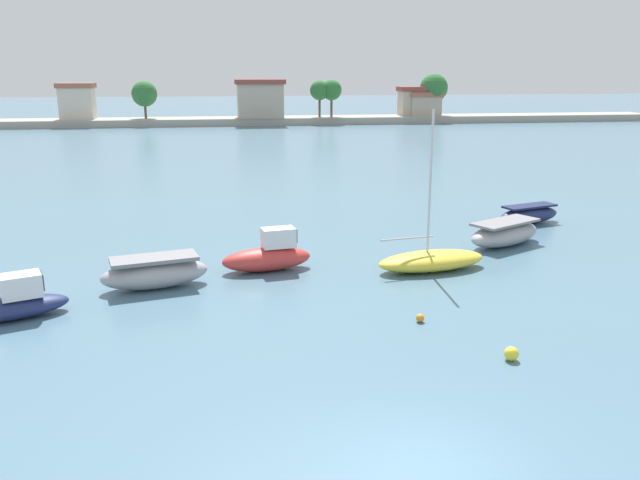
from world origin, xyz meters
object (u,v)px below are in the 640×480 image
Objects in this scene: moored_boat_0 at (13,304)px; mooring_buoy_1 at (420,318)px; moored_boat_3 at (431,260)px; moored_boat_2 at (269,256)px; mooring_buoy_0 at (511,354)px; moored_boat_4 at (505,233)px; moored_boat_5 at (529,215)px; moored_boat_1 at (155,273)px.

moored_boat_0 reaches higher than mooring_buoy_1.
moored_boat_0 is 0.60× the size of moored_boat_3.
mooring_buoy_1 is (-2.22, -5.50, -0.29)m from moored_boat_3.
moored_boat_0 is 9.82m from moored_boat_2.
mooring_buoy_0 is at bearing -41.73° from moored_boat_0.
moored_boat_2 reaches higher than moored_boat_4.
moored_boat_2 is 6.83m from moored_boat_3.
mooring_buoy_0 is (6.24, -9.77, -0.41)m from moored_boat_2.
moored_boat_3 is 15.80× the size of mooring_buoy_0.
moored_boat_3 is (15.70, 3.01, -0.09)m from moored_boat_0.
moored_boat_2 is 0.84× the size of moored_boat_4.
moored_boat_2 is 7.97m from mooring_buoy_1.
moored_boat_5 is 9.59× the size of mooring_buoy_0.
moored_boat_0 is 0.85× the size of moored_boat_4.
moored_boat_0 is 21.35m from moored_boat_4.
mooring_buoy_0 is (-5.22, -11.98, -0.37)m from moored_boat_4.
moored_boat_3 is 23.48× the size of mooring_buoy_1.
mooring_buoy_1 is at bearing -144.94° from moored_boat_5.
mooring_buoy_0 is 3.66m from mooring_buoy_1.
mooring_buoy_1 is at bearing -31.55° from moored_boat_0.
moored_boat_0 is 0.98× the size of moored_boat_5.
moored_boat_4 is (15.96, 3.75, -0.02)m from moored_boat_1.
moored_boat_2 is 15.97m from moored_boat_5.
moored_boat_4 reaches higher than mooring_buoy_0.
moored_boat_5 is (7.96, 7.26, 0.07)m from moored_boat_3.
moored_boat_1 reaches higher than moored_boat_5.
mooring_buoy_0 is at bearing -62.10° from mooring_buoy_1.
moored_boat_5 is (3.24, 4.01, -0.08)m from moored_boat_4.
moored_boat_4 is at bearing 51.58° from mooring_buoy_1.
moored_boat_1 is at bearing 173.93° from moored_boat_3.
moored_boat_3 is at bearing -10.36° from moored_boat_1.
moored_boat_5 is at bearing 62.11° from mooring_buoy_0.
moored_boat_3 is 8.75m from mooring_buoy_0.
moored_boat_4 is at bearing 1.87° from moored_boat_2.
moored_boat_2 is at bearing 162.60° from moored_boat_3.
moored_boat_1 is 0.65× the size of moored_boat_3.
moored_boat_4 is 13.07m from mooring_buoy_0.
moored_boat_2 is 13.93× the size of mooring_buoy_1.
mooring_buoy_1 is at bearing -155.97° from moored_boat_4.
mooring_buoy_1 is (-10.17, -12.76, -0.36)m from moored_boat_5.
moored_boat_1 is 1.09× the size of moored_boat_2.
mooring_buoy_0 is at bearing -101.97° from moored_boat_3.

